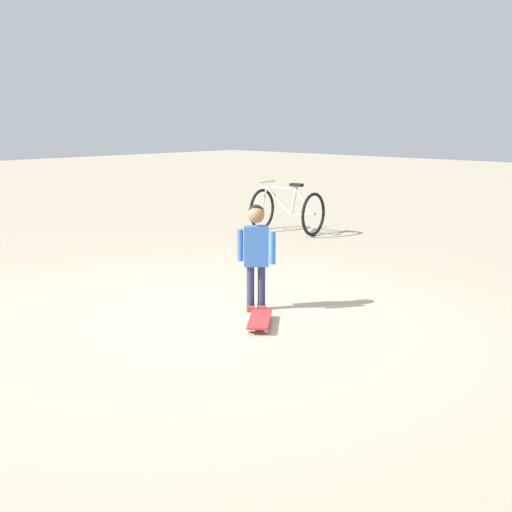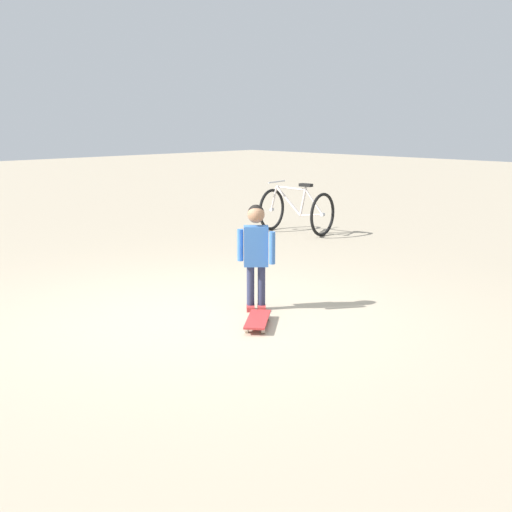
{
  "view_description": "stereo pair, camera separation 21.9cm",
  "coord_description": "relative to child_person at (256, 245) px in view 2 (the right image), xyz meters",
  "views": [
    {
      "loc": [
        4.67,
        -4.13,
        1.89
      ],
      "look_at": [
        0.18,
        0.6,
        0.55
      ],
      "focal_mm": 47.22,
      "sensor_mm": 36.0,
      "label": 1
    },
    {
      "loc": [
        4.82,
        -3.98,
        1.89
      ],
      "look_at": [
        0.18,
        0.6,
        0.55
      ],
      "focal_mm": 47.22,
      "sensor_mm": 36.0,
      "label": 2
    }
  ],
  "objects": [
    {
      "name": "ground_plane",
      "position": [
        -0.18,
        -0.59,
        -0.66
      ],
      "size": [
        50.0,
        50.0,
        0.0
      ],
      "primitive_type": "plane",
      "color": "tan"
    },
    {
      "name": "child_person",
      "position": [
        0.0,
        0.0,
        0.0
      ],
      "size": [
        0.39,
        0.28,
        1.06
      ],
      "color": "#2D3351",
      "rests_on": "ground"
    },
    {
      "name": "skateboard",
      "position": [
        0.4,
        -0.37,
        -0.6
      ],
      "size": [
        0.52,
        0.58,
        0.07
      ],
      "color": "#B22D2D",
      "rests_on": "ground"
    },
    {
      "name": "bicycle_mid",
      "position": [
        -2.82,
        3.72,
        -0.28
      ],
      "size": [
        1.16,
        0.85,
        0.85
      ],
      "color": "black",
      "rests_on": "ground"
    }
  ]
}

